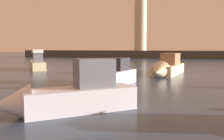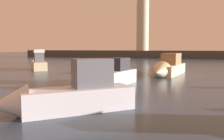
% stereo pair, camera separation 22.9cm
% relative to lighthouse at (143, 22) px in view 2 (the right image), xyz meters
% --- Properties ---
extents(ground_plane, '(220.00, 220.00, 0.00)m').
position_rel_lighthouse_xyz_m(ground_plane, '(6.88, -35.04, -10.39)').
color(ground_plane, '#2D3D51').
extents(breakwater, '(89.45, 5.03, 2.11)m').
position_rel_lighthouse_xyz_m(breakwater, '(6.88, 0.00, -9.34)').
color(breakwater, '#423F3D').
rests_on(breakwater, ground_plane).
extents(lighthouse, '(3.51, 3.51, 17.48)m').
position_rel_lighthouse_xyz_m(lighthouse, '(0.00, 0.00, 0.00)').
color(lighthouse, beige).
rests_on(lighthouse, breakwater).
extents(motorboat_0, '(3.21, 6.77, 2.43)m').
position_rel_lighthouse_xyz_m(motorboat_0, '(6.99, -53.69, -9.68)').
color(motorboat_0, silver).
rests_on(motorboat_0, ground_plane).
extents(motorboat_1, '(5.15, 5.75, 2.91)m').
position_rel_lighthouse_xyz_m(motorboat_1, '(-6.58, -42.53, -9.56)').
color(motorboat_1, beige).
rests_on(motorboat_1, ground_plane).
extents(motorboat_2, '(5.79, 5.41, 2.64)m').
position_rel_lighthouse_xyz_m(motorboat_2, '(7.55, -61.30, -9.65)').
color(motorboat_2, silver).
rests_on(motorboat_2, ground_plane).
extents(motorboat_5, '(3.46, 8.31, 2.72)m').
position_rel_lighthouse_xyz_m(motorboat_5, '(10.78, -44.51, -9.61)').
color(motorboat_5, beige).
rests_on(motorboat_5, ground_plane).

